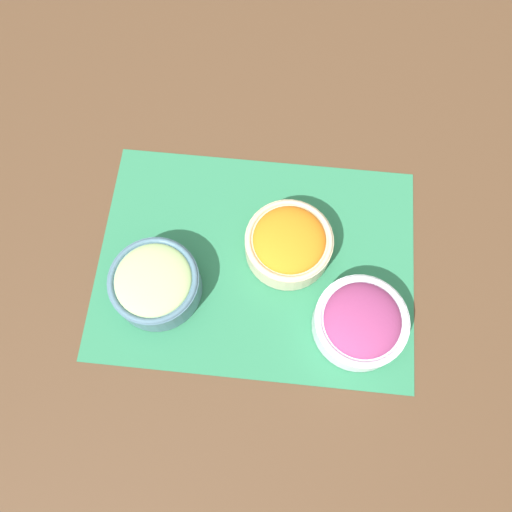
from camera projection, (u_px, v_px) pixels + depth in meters
ground_plane at (256, 262)px, 0.94m from camera, size 3.00×3.00×0.00m
placemat at (256, 262)px, 0.93m from camera, size 0.59×0.43×0.00m
cucumber_bowl at (155, 283)px, 0.88m from camera, size 0.16×0.16×0.07m
carrot_bowl at (289, 243)px, 0.90m from camera, size 0.16×0.16×0.07m
onion_bowl at (361, 322)px, 0.86m from camera, size 0.16×0.16×0.07m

